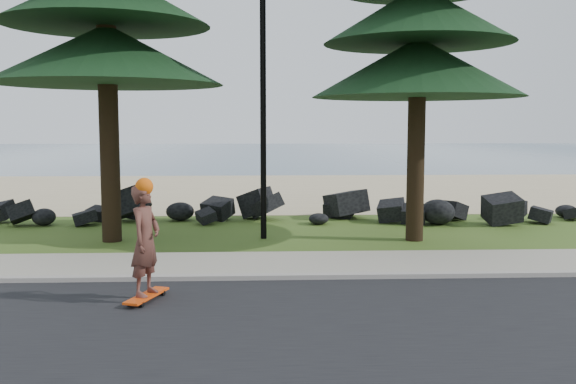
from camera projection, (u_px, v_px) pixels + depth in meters
name	position (u px, v px, depth m)	size (l,w,h in m)	color
ground	(265.00, 268.00, 11.97)	(160.00, 160.00, 0.00)	#3A591B
road	(268.00, 353.00, 7.50)	(160.00, 7.00, 0.02)	black
kerb	(265.00, 277.00, 11.07)	(160.00, 0.20, 0.10)	#A09890
sidewalk	(265.00, 264.00, 12.17)	(160.00, 2.00, 0.08)	#9D9783
beach_sand	(262.00, 190.00, 26.38)	(160.00, 15.00, 0.01)	tan
ocean	(261.00, 152.00, 62.65)	(160.00, 58.00, 0.01)	#39556D
seawall_boulders	(263.00, 223.00, 17.54)	(60.00, 2.40, 1.10)	black
lamp_post	(263.00, 61.00, 14.72)	(0.25, 0.14, 8.14)	black
skateboarder	(145.00, 241.00, 9.61)	(0.58, 1.03, 1.87)	#E2430D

